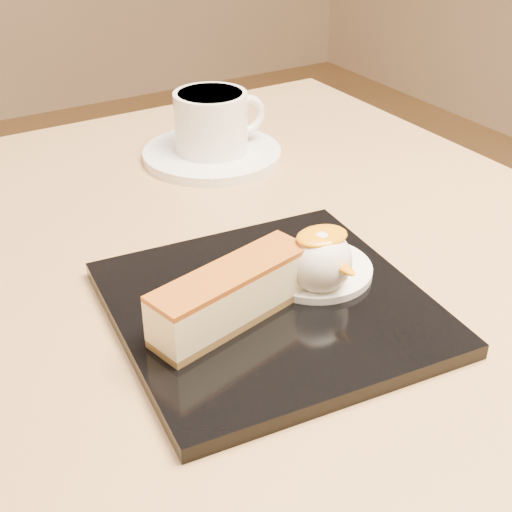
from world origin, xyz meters
TOP-DOWN VIEW (x-y plane):
  - table at (0.00, 0.00)m, footprint 0.80×0.80m
  - dessert_plate at (0.04, -0.06)m, footprint 0.24×0.24m
  - cheesecake at (0.01, -0.07)m, footprint 0.13×0.06m
  - cream_smear at (0.09, -0.05)m, footprint 0.09×0.09m
  - ice_cream_scoop at (0.08, -0.07)m, footprint 0.05×0.05m
  - mango_sauce at (0.08, -0.06)m, footprint 0.04×0.03m
  - mint_sprig at (0.06, -0.02)m, footprint 0.03×0.02m
  - saucer at (0.14, 0.22)m, footprint 0.15×0.15m
  - coffee_cup at (0.14, 0.22)m, footprint 0.10×0.08m

SIDE VIEW (x-z plane):
  - table at x=0.00m, z-range 0.20..0.92m
  - saucer at x=0.14m, z-range 0.72..0.73m
  - dessert_plate at x=0.04m, z-range 0.72..0.73m
  - cream_smear at x=0.09m, z-range 0.73..0.74m
  - mint_sprig at x=0.06m, z-range 0.74..0.74m
  - cheesecake at x=0.01m, z-range 0.73..0.77m
  - ice_cream_scoop at x=0.08m, z-range 0.73..0.78m
  - coffee_cup at x=0.14m, z-range 0.73..0.79m
  - mango_sauce at x=0.08m, z-range 0.77..0.78m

